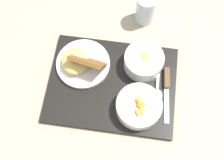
{
  "coord_description": "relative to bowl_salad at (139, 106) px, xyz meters",
  "views": [
    {
      "loc": [
        -0.05,
        0.32,
        0.85
      ],
      "look_at": [
        0.0,
        0.0,
        0.05
      ],
      "focal_mm": 45.0,
      "sensor_mm": 36.0,
      "label": 1
    }
  ],
  "objects": [
    {
      "name": "ground_plane",
      "position": [
        0.09,
        -0.07,
        -0.04
      ],
      "size": [
        4.0,
        4.0,
        0.0
      ],
      "primitive_type": "plane",
      "color": "tan"
    },
    {
      "name": "serving_tray",
      "position": [
        0.09,
        -0.07,
        -0.03
      ],
      "size": [
        0.41,
        0.31,
        0.02
      ],
      "color": "black",
      "rests_on": "ground_plane"
    },
    {
      "name": "bowl_salad",
      "position": [
        0.0,
        0.0,
        0.0
      ],
      "size": [
        0.14,
        0.14,
        0.06
      ],
      "color": "white",
      "rests_on": "serving_tray"
    },
    {
      "name": "bowl_soup",
      "position": [
        0.0,
        -0.15,
        0.01
      ],
      "size": [
        0.13,
        0.13,
        0.06
      ],
      "color": "white",
      "rests_on": "serving_tray"
    },
    {
      "name": "plate_main",
      "position": [
        0.2,
        -0.12,
        -0.01
      ],
      "size": [
        0.17,
        0.17,
        0.1
      ],
      "color": "white",
      "rests_on": "serving_tray"
    },
    {
      "name": "knife",
      "position": [
        -0.08,
        -0.09,
        -0.02
      ],
      "size": [
        0.03,
        0.18,
        0.02
      ],
      "rotation": [
        0.0,
        0.0,
        1.65
      ],
      "color": "silver",
      "rests_on": "serving_tray"
    },
    {
      "name": "spoon",
      "position": [
        -0.05,
        -0.08,
        -0.02
      ],
      "size": [
        0.04,
        0.16,
        0.01
      ],
      "rotation": [
        0.0,
        0.0,
        1.6
      ],
      "color": "silver",
      "rests_on": "serving_tray"
    },
    {
      "name": "glass_water",
      "position": [
        0.02,
        -0.34,
        0.01
      ],
      "size": [
        0.07,
        0.07,
        0.11
      ],
      "color": "silver",
      "rests_on": "ground_plane"
    }
  ]
}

